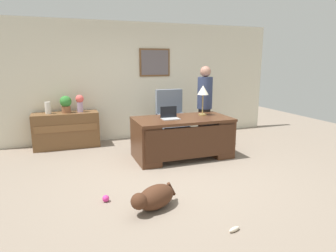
# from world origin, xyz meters

# --- Properties ---
(ground_plane) EXTENTS (12.00, 12.00, 0.00)m
(ground_plane) POSITION_xyz_m (0.00, 0.00, 0.00)
(ground_plane) COLOR gray
(back_wall) EXTENTS (7.00, 0.16, 2.70)m
(back_wall) POSITION_xyz_m (0.00, 2.60, 1.35)
(back_wall) COLOR beige
(back_wall) RESTS_ON ground_plane
(desk) EXTENTS (1.82, 0.96, 0.77)m
(desk) POSITION_xyz_m (0.47, 0.77, 0.42)
(desk) COLOR #4C2B19
(desk) RESTS_ON ground_plane
(credenza) EXTENTS (1.34, 0.50, 0.75)m
(credenza) POSITION_xyz_m (-1.62, 2.25, 0.38)
(credenza) COLOR brown
(credenza) RESTS_ON ground_plane
(armchair) EXTENTS (0.60, 0.59, 1.21)m
(armchair) POSITION_xyz_m (0.60, 1.75, 0.52)
(armchair) COLOR slate
(armchair) RESTS_ON ground_plane
(person_standing) EXTENTS (0.32, 0.32, 1.72)m
(person_standing) POSITION_xyz_m (1.22, 1.37, 0.89)
(person_standing) COLOR #262323
(person_standing) RESTS_ON ground_plane
(dog_lying) EXTENTS (0.67, 0.51, 0.30)m
(dog_lying) POSITION_xyz_m (-0.66, -1.00, 0.16)
(dog_lying) COLOR #472819
(dog_lying) RESTS_ON ground_plane
(laptop) EXTENTS (0.32, 0.22, 0.22)m
(laptop) POSITION_xyz_m (0.21, 0.79, 0.83)
(laptop) COLOR #B2B5BA
(laptop) RESTS_ON desk
(desk_lamp) EXTENTS (0.22, 0.22, 0.59)m
(desk_lamp) POSITION_xyz_m (0.96, 0.95, 1.23)
(desk_lamp) COLOR #9E8447
(desk_lamp) RESTS_ON desk
(vase_with_flowers) EXTENTS (0.17, 0.17, 0.37)m
(vase_with_flowers) POSITION_xyz_m (-1.31, 2.25, 0.97)
(vase_with_flowers) COLOR #BA9FC4
(vase_with_flowers) RESTS_ON credenza
(vase_empty) EXTENTS (0.12, 0.12, 0.25)m
(vase_empty) POSITION_xyz_m (-1.95, 2.25, 0.88)
(vase_empty) COLOR silver
(vase_empty) RESTS_ON credenza
(potted_plant) EXTENTS (0.24, 0.24, 0.36)m
(potted_plant) POSITION_xyz_m (-1.59, 2.25, 0.95)
(potted_plant) COLOR brown
(potted_plant) RESTS_ON credenza
(dog_toy_ball) EXTENTS (0.09, 0.09, 0.09)m
(dog_toy_ball) POSITION_xyz_m (-1.20, -0.60, 0.05)
(dog_toy_ball) COLOR #D8338C
(dog_toy_ball) RESTS_ON ground_plane
(dog_toy_bone) EXTENTS (0.16, 0.09, 0.05)m
(dog_toy_bone) POSITION_xyz_m (0.02, -1.77, 0.03)
(dog_toy_bone) COLOR beige
(dog_toy_bone) RESTS_ON ground_plane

